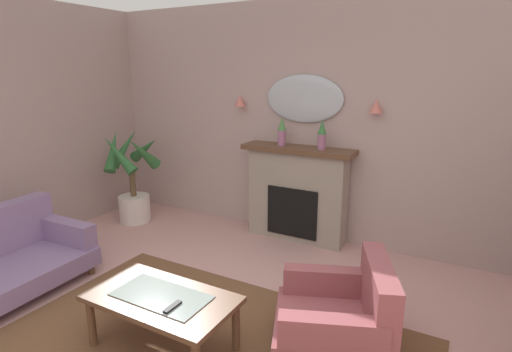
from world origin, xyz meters
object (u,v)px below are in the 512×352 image
(wall_sconce_left, at_px, (240,101))
(armchair_in_corner, at_px, (343,313))
(wall_sconce_right, at_px, (376,106))
(mantel_vase_right, at_px, (322,134))
(fireplace, at_px, (297,194))
(wall_mirror, at_px, (304,99))
(coffee_table, at_px, (162,303))
(mantel_vase_left, at_px, (282,131))
(tv_remote, at_px, (173,307))
(potted_plant_tall_palm, at_px, (132,178))

(wall_sconce_left, bearing_deg, armchair_in_corner, -42.85)
(wall_sconce_right, bearing_deg, mantel_vase_right, -167.69)
(fireplace, height_order, mantel_vase_right, mantel_vase_right)
(fireplace, bearing_deg, wall_sconce_right, 6.16)
(wall_mirror, relative_size, armchair_in_corner, 0.91)
(wall_mirror, height_order, armchair_in_corner, wall_mirror)
(wall_mirror, xyz_separation_m, wall_sconce_right, (0.85, -0.05, -0.05))
(coffee_table, bearing_deg, wall_sconce_right, 70.35)
(coffee_table, bearing_deg, wall_mirror, 89.20)
(mantel_vase_left, xyz_separation_m, wall_sconce_right, (1.05, 0.12, 0.32))
(wall_sconce_left, relative_size, tv_remote, 0.88)
(wall_sconce_left, relative_size, coffee_table, 0.13)
(mantel_vase_right, relative_size, wall_sconce_right, 2.41)
(coffee_table, distance_m, potted_plant_tall_palm, 2.87)
(wall_mirror, relative_size, tv_remote, 6.00)
(tv_remote, bearing_deg, wall_mirror, 93.17)
(mantel_vase_left, bearing_deg, fireplace, 8.06)
(mantel_vase_left, bearing_deg, coffee_table, -86.01)
(fireplace, bearing_deg, coffee_table, -90.85)
(wall_mirror, bearing_deg, armchair_in_corner, -59.05)
(tv_remote, bearing_deg, armchair_in_corner, 36.27)
(coffee_table, relative_size, tv_remote, 6.88)
(armchair_in_corner, relative_size, potted_plant_tall_palm, 0.83)
(fireplace, relative_size, wall_mirror, 1.42)
(fireplace, relative_size, coffee_table, 1.24)
(potted_plant_tall_palm, bearing_deg, armchair_in_corner, -20.05)
(wall_mirror, relative_size, potted_plant_tall_palm, 0.75)
(wall_mirror, relative_size, coffee_table, 0.87)
(wall_sconce_right, distance_m, coffee_table, 2.93)
(tv_remote, distance_m, armchair_in_corner, 1.23)
(potted_plant_tall_palm, bearing_deg, coffee_table, -40.57)
(mantel_vase_left, xyz_separation_m, wall_sconce_left, (-0.65, 0.12, 0.32))
(tv_remote, bearing_deg, potted_plant_tall_palm, 140.42)
(mantel_vase_left, bearing_deg, wall_sconce_left, 169.54)
(wall_mirror, relative_size, wall_sconce_right, 6.86)
(wall_mirror, distance_m, tv_remote, 2.91)
(mantel_vase_right, relative_size, armchair_in_corner, 0.32)
(mantel_vase_left, distance_m, wall_sconce_right, 1.11)
(mantel_vase_right, relative_size, wall_sconce_left, 2.41)
(wall_sconce_left, height_order, potted_plant_tall_palm, wall_sconce_left)
(mantel_vase_right, distance_m, tv_remote, 2.60)
(wall_mirror, height_order, potted_plant_tall_palm, wall_mirror)
(wall_sconce_right, bearing_deg, armchair_in_corner, -81.25)
(mantel_vase_right, bearing_deg, armchair_in_corner, -64.15)
(fireplace, relative_size, mantel_vase_left, 3.96)
(fireplace, relative_size, armchair_in_corner, 1.28)
(mantel_vase_right, bearing_deg, wall_sconce_left, 174.04)
(coffee_table, bearing_deg, mantel_vase_left, 93.99)
(wall_mirror, bearing_deg, potted_plant_tall_palm, -163.09)
(wall_mirror, distance_m, potted_plant_tall_palm, 2.56)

